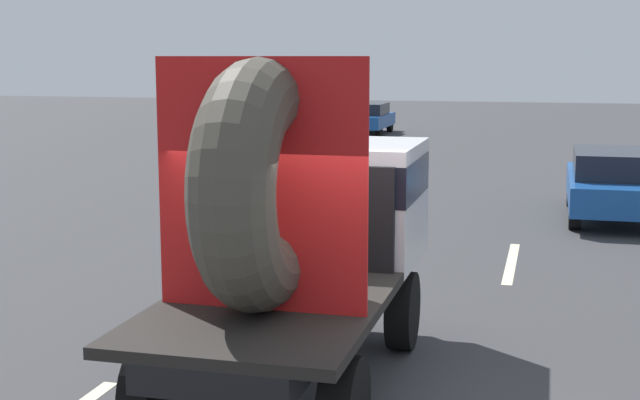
# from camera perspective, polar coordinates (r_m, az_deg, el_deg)

# --- Properties ---
(flatbed_truck) EXTENTS (2.02, 4.76, 3.32)m
(flatbed_truck) POSITION_cam_1_polar(r_m,az_deg,el_deg) (9.11, -0.97, -1.30)
(flatbed_truck) COLOR black
(flatbed_truck) RESTS_ON ground_plane
(distant_sedan) EXTENTS (1.88, 4.38, 1.43)m
(distant_sedan) POSITION_cam_1_polar(r_m,az_deg,el_deg) (19.25, 18.47, 1.09)
(distant_sedan) COLOR black
(distant_sedan) RESTS_ON ground_plane
(lane_dash_left_far) EXTENTS (0.16, 2.34, 0.01)m
(lane_dash_left_far) POSITION_cam_1_polar(r_m,az_deg,el_deg) (15.58, -1.65, -3.10)
(lane_dash_left_far) COLOR beige
(lane_dash_left_far) RESTS_ON ground_plane
(lane_dash_right_far) EXTENTS (0.16, 2.98, 0.01)m
(lane_dash_right_far) POSITION_cam_1_polar(r_m,az_deg,el_deg) (14.82, 12.20, -3.95)
(lane_dash_right_far) COLOR beige
(lane_dash_right_far) RESTS_ON ground_plane
(oncoming_car) EXTENTS (1.76, 4.10, 1.34)m
(oncoming_car) POSITION_cam_1_polar(r_m,az_deg,el_deg) (38.82, 3.06, 5.33)
(oncoming_car) COLOR black
(oncoming_car) RESTS_ON ground_plane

